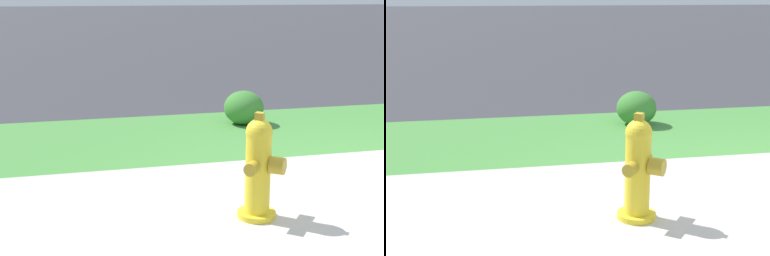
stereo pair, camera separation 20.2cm
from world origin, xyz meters
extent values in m
cube|color=#47893D|center=(0.00, 2.29, 0.00)|extent=(18.00, 2.08, 0.01)
cylinder|color=yellow|center=(-1.30, -0.02, 0.03)|extent=(0.27, 0.27, 0.05)
cylinder|color=yellow|center=(-1.30, -0.02, 0.34)|extent=(0.18, 0.18, 0.58)
sphere|color=yellow|center=(-1.30, -0.02, 0.63)|extent=(0.19, 0.19, 0.19)
cube|color=#B29323|center=(-1.30, -0.02, 0.74)|extent=(0.08, 0.08, 0.06)
cylinder|color=#B29323|center=(-1.22, 0.09, 0.41)|extent=(0.13, 0.13, 0.09)
cylinder|color=#B29323|center=(-1.38, -0.12, 0.41)|extent=(0.13, 0.13, 0.09)
cylinder|color=#B29323|center=(-1.19, -0.10, 0.41)|extent=(0.15, 0.16, 0.12)
ellipsoid|color=#3D7F33|center=(-0.49, 2.66, 0.20)|extent=(0.48, 0.48, 0.41)
camera|label=1|loc=(-2.56, -3.35, 1.56)|focal=50.00mm
camera|label=2|loc=(-2.36, -3.39, 1.56)|focal=50.00mm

